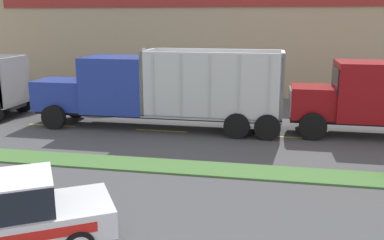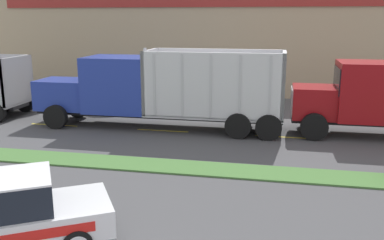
% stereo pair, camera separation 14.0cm
% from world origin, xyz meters
% --- Properties ---
extents(grass_verge, '(120.00, 1.37, 0.06)m').
position_xyz_m(grass_verge, '(0.00, 8.96, 0.03)').
color(grass_verge, '#477538').
rests_on(grass_verge, ground_plane).
extents(centre_line_3, '(2.40, 0.14, 0.01)m').
position_xyz_m(centre_line_3, '(-7.82, 13.65, 0.00)').
color(centre_line_3, yellow).
rests_on(centre_line_3, ground_plane).
extents(centre_line_4, '(2.40, 0.14, 0.01)m').
position_xyz_m(centre_line_4, '(-2.42, 13.65, 0.00)').
color(centre_line_4, yellow).
rests_on(centre_line_4, ground_plane).
extents(centre_line_5, '(2.40, 0.14, 0.01)m').
position_xyz_m(centre_line_5, '(2.98, 13.65, 0.00)').
color(centre_line_5, yellow).
rests_on(centre_line_5, ground_plane).
extents(dump_truck_lead, '(11.65, 2.63, 3.75)m').
position_xyz_m(dump_truck_lead, '(-3.74, 14.20, 1.72)').
color(dump_truck_lead, black).
rests_on(dump_truck_lead, ground_plane).
extents(rally_car, '(4.68, 3.82, 1.74)m').
position_xyz_m(rally_car, '(-3.08, 2.98, 0.87)').
color(rally_car, white).
rests_on(rally_car, ground_plane).
extents(store_building_backdrop, '(40.01, 12.10, 6.53)m').
position_xyz_m(store_building_backdrop, '(3.03, 28.92, 3.27)').
color(store_building_backdrop, tan).
rests_on(store_building_backdrop, ground_plane).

